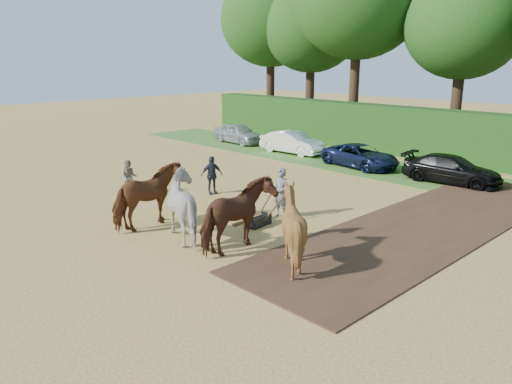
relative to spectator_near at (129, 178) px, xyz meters
The scene contains 7 objects.
ground 9.92m from the spectator_near, ahead, with size 120.00×120.00×0.00m, color gold.
earth_strip 12.72m from the spectator_near, 26.98° to the left, with size 4.50×17.00×0.05m, color #472D1C.
grass_verge 16.11m from the spectator_near, 52.44° to the left, with size 50.00×5.00×0.03m, color #38601E.
hedgerow 19.86m from the spectator_near, 60.38° to the left, with size 46.00×1.60×3.00m, color #14380F.
spectator_near is the anchor object (origin of this frame).
spectator_far 3.65m from the spectator_near, 48.77° to the left, with size 1.01×0.42×1.72m, color #252731.
plough_team 7.46m from the spectator_near, ahead, with size 7.63×5.96×2.30m.
Camera 1 is at (9.64, -9.61, 5.95)m, focal length 35.00 mm.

